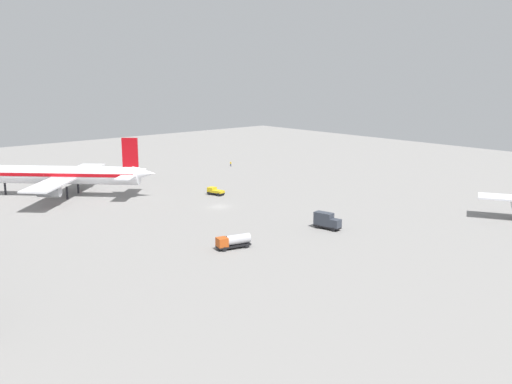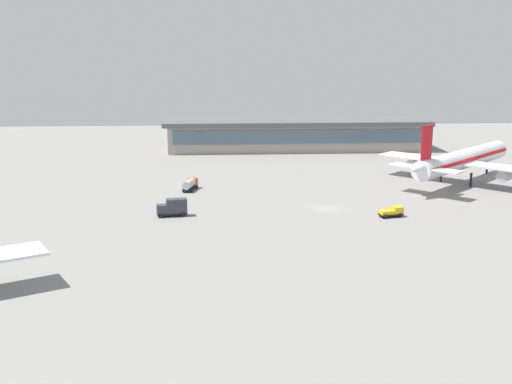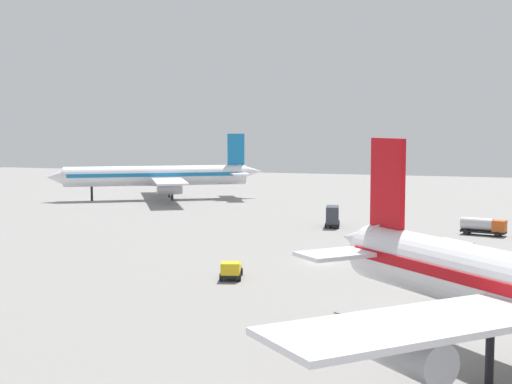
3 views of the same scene
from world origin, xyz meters
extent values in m
plane|color=gray|center=(0.00, 0.00, 0.00)|extent=(288.00, 288.00, 0.00)
cube|color=#9E9993|center=(-3.37, -78.00, 4.04)|extent=(79.21, 21.46, 8.07)
cube|color=#4C6070|center=(-3.37, -67.06, 5.19)|extent=(76.04, 0.30, 4.15)
cube|color=#59595B|center=(-3.37, -78.00, 8.65)|extent=(82.38, 22.31, 1.38)
cylinder|color=white|center=(-36.27, -23.08, 5.47)|extent=(32.92, 32.16, 4.56)
cone|color=white|center=(-52.12, -38.48, 5.47)|extent=(6.29, 6.29, 4.33)
cone|color=white|center=(-20.41, -7.69, 6.16)|extent=(6.63, 6.59, 3.65)
cube|color=red|center=(-36.27, -23.08, 5.82)|extent=(31.79, 31.07, 0.82)
cube|color=white|center=(-34.78, -21.64, 5.02)|extent=(32.20, 32.88, 0.41)
cylinder|color=#A5A8AD|center=(-27.09, -29.55, 3.42)|extent=(5.61, 5.55, 2.51)
cylinder|color=#A5A8AD|center=(-42.46, -13.73, 3.42)|extent=(5.61, 5.55, 2.51)
cube|color=white|center=(-22.88, -10.09, 5.93)|extent=(13.64, 13.89, 0.33)
cube|color=red|center=(-22.88, -10.09, 11.40)|extent=(3.20, 3.13, 7.30)
cylinder|color=black|center=(-46.68, -33.19, 1.60)|extent=(0.55, 0.55, 3.19)
cylinder|color=black|center=(-31.34, -23.39, 1.60)|extent=(0.55, 0.55, 3.19)
cylinder|color=black|center=(-36.43, -18.16, 1.60)|extent=(0.55, 0.55, 3.19)
cube|color=black|center=(29.99, 4.39, 0.55)|extent=(5.84, 2.81, 0.30)
cube|color=#333842|center=(31.87, 4.71, 1.50)|extent=(2.09, 2.17, 1.60)
cube|color=#3F596B|center=(32.67, 4.85, 1.82)|extent=(0.34, 1.59, 0.90)
cube|color=#333842|center=(29.11, 4.24, 2.00)|extent=(4.06, 2.51, 2.60)
cylinder|color=black|center=(31.77, 5.66, 0.40)|extent=(0.84, 0.43, 0.80)
cylinder|color=black|center=(32.08, 3.78, 0.40)|extent=(0.84, 0.43, 0.80)
cylinder|color=black|center=(27.90, 5.00, 0.40)|extent=(0.84, 0.43, 0.80)
cylinder|color=black|center=(28.22, 3.13, 0.40)|extent=(0.84, 0.43, 0.80)
cube|color=black|center=(27.51, -18.11, 0.55)|extent=(3.32, 6.57, 0.30)
cube|color=#BF4C19|center=(26.99, -20.30, 1.50)|extent=(2.27, 2.19, 1.60)
cube|color=#3F596B|center=(26.80, -21.09, 1.82)|extent=(1.57, 0.45, 0.90)
cylinder|color=#B7B7BC|center=(27.72, -17.24, 1.60)|extent=(2.80, 4.80, 1.80)
cylinder|color=black|center=(27.92, -20.48, 0.40)|extent=(0.48, 0.85, 0.80)
cylinder|color=black|center=(26.07, -20.03, 0.40)|extent=(0.48, 0.85, 0.80)
cylinder|color=black|center=(28.95, -16.19, 0.40)|extent=(0.48, 0.85, 0.80)
cylinder|color=black|center=(27.11, -15.75, 0.40)|extent=(0.48, 0.85, 0.80)
cube|color=black|center=(-10.84, 7.40, 0.55)|extent=(4.73, 2.91, 0.30)
cube|color=gold|center=(-12.11, 7.08, 1.30)|extent=(2.21, 2.28, 1.20)
cube|color=#3F596B|center=(-12.89, 6.88, 1.54)|extent=(0.47, 1.57, 0.67)
cube|color=gold|center=(-9.97, 7.62, 1.00)|extent=(2.98, 2.48, 0.60)
cylinder|color=black|center=(-12.11, 6.10, 0.40)|extent=(0.85, 0.49, 0.80)
cylinder|color=black|center=(-12.57, 7.94, 0.40)|extent=(0.85, 0.49, 0.80)
cylinder|color=black|center=(-9.12, 6.85, 0.40)|extent=(0.85, 0.49, 0.80)
cylinder|color=black|center=(-9.58, 8.69, 0.40)|extent=(0.85, 0.49, 0.80)
camera|label=1|loc=(105.29, -81.38, 31.54)|focal=40.70mm
camera|label=2|loc=(21.09, 118.75, 30.19)|focal=43.94mm
camera|label=3|loc=(-84.36, -17.13, 16.48)|focal=52.63mm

